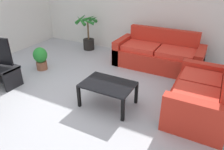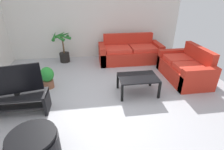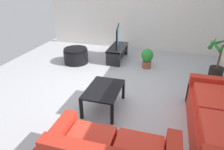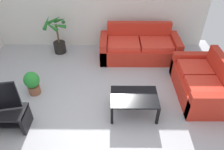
# 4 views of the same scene
# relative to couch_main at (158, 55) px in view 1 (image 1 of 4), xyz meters

# --- Properties ---
(ground_plane) EXTENTS (6.60, 6.60, 0.00)m
(ground_plane) POSITION_rel_couch_main_xyz_m (-1.08, -2.28, -0.30)
(ground_plane) COLOR #B2B2B7
(wall_back) EXTENTS (6.00, 0.06, 2.70)m
(wall_back) POSITION_rel_couch_main_xyz_m (-1.08, 0.72, 1.05)
(wall_back) COLOR silver
(wall_back) RESTS_ON ground
(couch_main) EXTENTS (2.10, 0.90, 0.90)m
(couch_main) POSITION_rel_couch_main_xyz_m (0.00, 0.00, 0.00)
(couch_main) COLOR red
(couch_main) RESTS_ON ground
(couch_loveseat) EXTENTS (0.90, 1.60, 0.90)m
(couch_loveseat) POSITION_rel_couch_main_xyz_m (1.20, -1.48, -0.00)
(couch_loveseat) COLOR red
(couch_loveseat) RESTS_ON ground
(coffee_table) EXTENTS (0.91, 0.63, 0.44)m
(coffee_table) POSITION_rel_couch_main_xyz_m (-0.29, -2.05, 0.08)
(coffee_table) COLOR black
(coffee_table) RESTS_ON ground
(potted_palm) EXTENTS (0.62, 0.65, 1.04)m
(potted_palm) POSITION_rel_couch_main_xyz_m (-2.25, 0.27, 0.17)
(potted_palm) COLOR black
(potted_palm) RESTS_ON ground
(potted_plant_small) EXTENTS (0.33, 0.33, 0.56)m
(potted_plant_small) POSITION_rel_couch_main_xyz_m (-2.46, -1.49, 0.01)
(potted_plant_small) COLOR brown
(potted_plant_small) RESTS_ON ground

